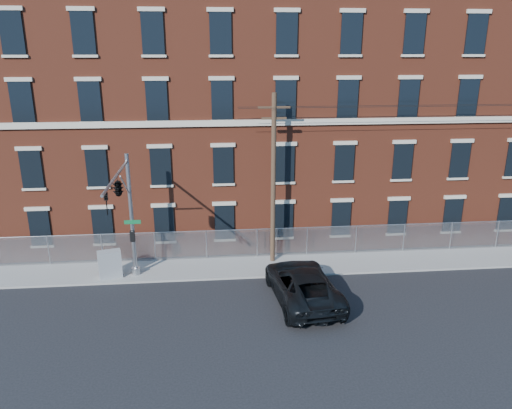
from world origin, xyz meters
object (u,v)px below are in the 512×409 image
at_px(pickup_truck, 303,284).
at_px(utility_cabinet, 110,264).
at_px(traffic_signal_mast, 122,198).
at_px(utility_pole_near, 273,177).

height_order(pickup_truck, utility_cabinet, pickup_truck).
bearing_deg(utility_cabinet, pickup_truck, -33.15).
distance_m(traffic_signal_mast, utility_pole_near, 8.70).
distance_m(utility_pole_near, pickup_truck, 6.58).
distance_m(pickup_truck, utility_cabinet, 10.84).
bearing_deg(traffic_signal_mast, utility_cabinet, 123.81).
xyz_separation_m(utility_pole_near, utility_cabinet, (-9.35, -1.40, -4.43)).
relative_size(traffic_signal_mast, pickup_truck, 1.09).
xyz_separation_m(traffic_signal_mast, pickup_truck, (8.96, -1.34, -4.50)).
xyz_separation_m(traffic_signal_mast, utility_cabinet, (-1.35, 2.02, -4.48)).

